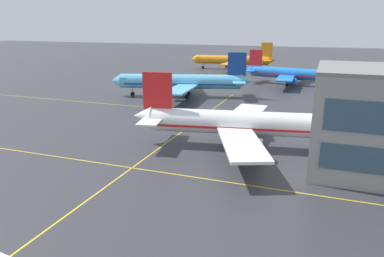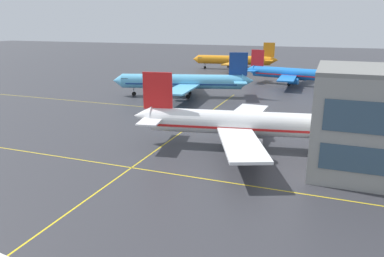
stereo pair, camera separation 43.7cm
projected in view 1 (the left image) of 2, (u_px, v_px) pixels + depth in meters
The scene contains 5 objects.
airliner_second_row at pixel (247, 123), 55.24m from camera, with size 36.13×30.75×11.27m.
airliner_third_row at pixel (182, 82), 94.08m from camera, with size 35.95×30.66×11.36m.
airliner_far_left_stand at pixel (294, 74), 111.46m from camera, with size 32.91×28.01×10.26m.
airliner_far_right_stand at pixel (233, 60), 149.66m from camera, with size 35.20×30.19×10.94m.
taxiway_markings at pixel (132, 168), 48.44m from camera, with size 154.74×109.18×0.01m.
Camera 1 is at (23.04, -8.47, 18.49)m, focal length 34.27 mm.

